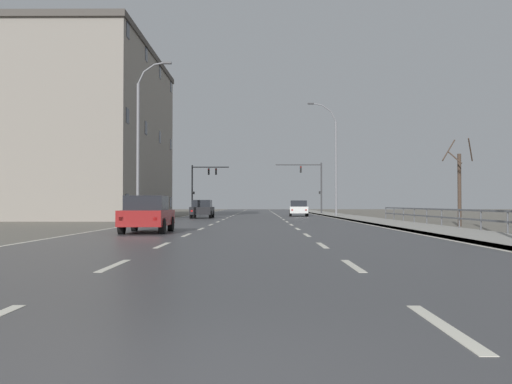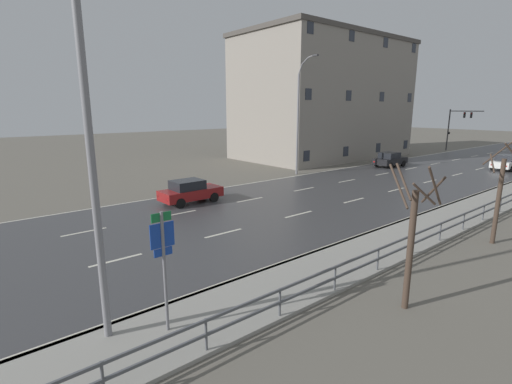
{
  "view_description": "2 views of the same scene",
  "coord_description": "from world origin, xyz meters",
  "views": [
    {
      "loc": [
        0.53,
        -3.55,
        1.23
      ],
      "look_at": [
        -0.01,
        67.35,
        2.75
      ],
      "focal_mm": 39.32,
      "sensor_mm": 36.0,
      "label": 1
    },
    {
      "loc": [
        17.18,
        8.13,
        6.18
      ],
      "look_at": [
        0.0,
        22.23,
        1.17
      ],
      "focal_mm": 26.14,
      "sensor_mm": 36.0,
      "label": 2
    }
  ],
  "objects": [
    {
      "name": "highway_sign",
      "position": [
        8.39,
        12.14,
        2.28
      ],
      "size": [
        0.09,
        0.68,
        3.55
      ],
      "color": "slate",
      "rests_on": "ground"
    },
    {
      "name": "car_distant",
      "position": [
        4.32,
        51.84,
        0.8
      ],
      "size": [
        1.98,
        4.17,
        1.57
      ],
      "rotation": [
        0.0,
        0.0,
        -0.04
      ],
      "color": "silver",
      "rests_on": "ground"
    },
    {
      "name": "ground_plane",
      "position": [
        0.0,
        48.0,
        -0.06
      ],
      "size": [
        160.0,
        160.0,
        0.12
      ],
      "color": "#666056"
    },
    {
      "name": "road_asphalt_strip",
      "position": [
        0.0,
        60.0,
        0.01
      ],
      "size": [
        14.0,
        120.0,
        0.03
      ],
      "color": "#3D3D3F",
      "rests_on": "ground"
    },
    {
      "name": "street_lamp_left_bank",
      "position": [
        -7.47,
        33.5,
        5.27
      ],
      "size": [
        2.31,
        0.24,
        10.73
      ],
      "color": "slate",
      "rests_on": "ground"
    },
    {
      "name": "guardrail",
      "position": [
        9.85,
        22.74,
        0.71
      ],
      "size": [
        0.07,
        30.78,
        1.0
      ],
      "color": "#515459",
      "rests_on": "ground"
    },
    {
      "name": "brick_building",
      "position": [
        -15.25,
        46.03,
        7.41
      ],
      "size": [
        12.76,
        22.24,
        14.79
      ],
      "color": "gray",
      "rests_on": "ground"
    },
    {
      "name": "car_near_left",
      "position": [
        -4.24,
        20.04,
        0.8
      ],
      "size": [
        1.91,
        4.14,
        1.57
      ],
      "rotation": [
        0.0,
        0.0,
        0.02
      ],
      "color": "maroon",
      "rests_on": "ground"
    },
    {
      "name": "bare_tree_near",
      "position": [
        11.91,
        18.56,
        2.28
      ],
      "size": [
        1.56,
        1.66,
        4.65
      ],
      "color": "#423328",
      "rests_on": "ground"
    },
    {
      "name": "street_lamp_foreground",
      "position": [
        7.42,
        10.76,
        5.5
      ],
      "size": [
        2.83,
        0.24,
        11.3
      ],
      "color": "slate",
      "rests_on": "ground"
    },
    {
      "name": "car_mid_centre",
      "position": [
        -4.47,
        44.59,
        0.8
      ],
      "size": [
        1.84,
        4.1,
        1.57
      ],
      "rotation": [
        0.0,
        0.0,
        0.0
      ],
      "color": "black",
      "rests_on": "ground"
    },
    {
      "name": "traffic_signal_left",
      "position": [
        -6.79,
        65.6,
        4.13
      ],
      "size": [
        4.63,
        0.36,
        6.04
      ],
      "color": "#38383A",
      "rests_on": "ground"
    },
    {
      "name": "bare_tree_mid",
      "position": [
        11.44,
        27.19,
        2.25
      ],
      "size": [
        1.74,
        1.86,
        4.88
      ],
      "color": "#423328",
      "rests_on": "ground"
    }
  ]
}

